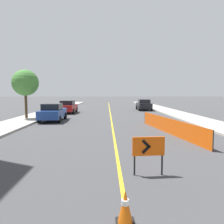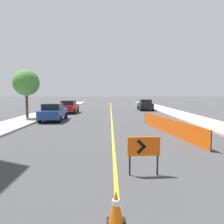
# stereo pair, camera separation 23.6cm
# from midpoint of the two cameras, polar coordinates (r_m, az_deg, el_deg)

# --- Properties ---
(lane_stripe) EXTENTS (0.12, 66.44, 0.01)m
(lane_stripe) POSITION_cam_midpoint_polar(r_m,az_deg,el_deg) (23.77, 0.13, -1.08)
(lane_stripe) COLOR gold
(lane_stripe) RESTS_ON ground_plane
(sidewalk_left) EXTENTS (2.93, 66.44, 0.14)m
(sidewalk_left) POSITION_cam_midpoint_polar(r_m,az_deg,el_deg) (24.95, -18.31, -0.90)
(sidewalk_left) COLOR #ADA89E
(sidewalk_left) RESTS_ON ground_plane
(sidewalk_right) EXTENTS (2.93, 66.44, 0.14)m
(sidewalk_right) POSITION_cam_midpoint_polar(r_m,az_deg,el_deg) (25.13, 18.42, -0.86)
(sidewalk_right) COLOR #ADA89E
(sidewalk_right) RESTS_ON ground_plane
(traffic_cone_third) EXTENTS (0.37, 0.37, 0.68)m
(traffic_cone_third) POSITION_cam_midpoint_polar(r_m,az_deg,el_deg) (4.66, 2.62, -23.55)
(traffic_cone_third) COLOR black
(traffic_cone_third) RESTS_ON ground_plane
(arrow_barricade_primary) EXTENTS (1.02, 0.14, 1.21)m
(arrow_barricade_primary) POSITION_cam_midpoint_polar(r_m,az_deg,el_deg) (6.91, 9.27, -9.32)
(arrow_barricade_primary) COLOR #EF560C
(arrow_barricade_primary) RESTS_ON ground_plane
(safety_mesh_fence) EXTENTS (1.48, 8.82, 0.96)m
(safety_mesh_fence) POSITION_cam_midpoint_polar(r_m,az_deg,el_deg) (14.23, 14.80, -3.51)
(safety_mesh_fence) COLOR #EF560C
(safety_mesh_fence) RESTS_ON ground_plane
(parked_car_curb_near) EXTENTS (1.94, 4.34, 1.59)m
(parked_car_curb_near) POSITION_cam_midpoint_polar(r_m,az_deg,el_deg) (20.39, -14.77, -0.04)
(parked_car_curb_near) COLOR navy
(parked_car_curb_near) RESTS_ON ground_plane
(parked_car_curb_mid) EXTENTS (1.94, 4.34, 1.59)m
(parked_car_curb_mid) POSITION_cam_midpoint_polar(r_m,az_deg,el_deg) (27.74, -10.92, 1.36)
(parked_car_curb_mid) COLOR maroon
(parked_car_curb_mid) RESTS_ON ground_plane
(parked_car_curb_far) EXTENTS (1.95, 4.34, 1.59)m
(parked_car_curb_far) POSITION_cam_midpoint_polar(r_m,az_deg,el_deg) (32.07, 8.88, 1.89)
(parked_car_curb_far) COLOR black
(parked_car_curb_far) RESTS_ON ground_plane
(street_tree_left_near) EXTENTS (2.44, 2.44, 4.57)m
(street_tree_left_near) POSITION_cam_midpoint_polar(r_m,az_deg,el_deg) (22.13, -21.23, 7.09)
(street_tree_left_near) COLOR #4C3823
(street_tree_left_near) RESTS_ON sidewalk_left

